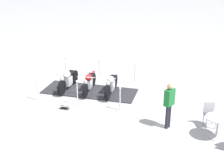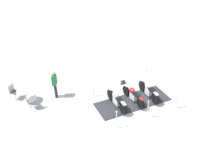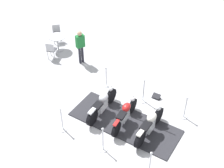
% 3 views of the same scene
% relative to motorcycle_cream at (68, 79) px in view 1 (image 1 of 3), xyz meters
% --- Properties ---
extents(ground_plane, '(80.00, 80.00, 0.00)m').
position_rel_motorcycle_cream_xyz_m(ground_plane, '(-0.98, -0.36, -0.51)').
color(ground_plane, '#B2B2B7').
extents(display_platform, '(4.57, 2.90, 0.05)m').
position_rel_motorcycle_cream_xyz_m(display_platform, '(-0.98, -0.36, -0.48)').
color(display_platform, '#28282D').
rests_on(display_platform, ground_plane).
extents(motorcycle_cream, '(0.87, 2.03, 0.96)m').
position_rel_motorcycle_cream_xyz_m(motorcycle_cream, '(0.00, 0.00, 0.00)').
color(motorcycle_cream, black).
rests_on(motorcycle_cream, display_platform).
extents(motorcycle_maroon, '(1.04, 1.93, 0.89)m').
position_rel_motorcycle_cream_xyz_m(motorcycle_maroon, '(-0.99, -0.32, -0.01)').
color(motorcycle_maroon, black).
rests_on(motorcycle_maroon, display_platform).
extents(motorcycle_chrome, '(0.95, 2.01, 0.95)m').
position_rel_motorcycle_cream_xyz_m(motorcycle_chrome, '(-1.98, -0.66, -0.01)').
color(motorcycle_chrome, black).
rests_on(motorcycle_chrome, display_platform).
extents(stanchion_left_front, '(0.33, 0.33, 1.05)m').
position_rel_motorcycle_cream_xyz_m(stanchion_left_front, '(1.23, -1.21, -0.17)').
color(stanchion_left_front, silver).
rests_on(stanchion_left_front, ground_plane).
extents(stanchion_left_mid, '(0.33, 0.33, 1.11)m').
position_rel_motorcycle_cream_xyz_m(stanchion_left_mid, '(-0.49, -1.80, -0.14)').
color(stanchion_left_mid, silver).
rests_on(stanchion_left_mid, ground_plane).
extents(stanchion_right_mid, '(0.34, 0.34, 1.13)m').
position_rel_motorcycle_cream_xyz_m(stanchion_right_mid, '(-1.47, 1.08, -0.15)').
color(stanchion_right_mid, silver).
rests_on(stanchion_right_mid, ground_plane).
extents(stanchion_right_front, '(0.29, 0.29, 1.07)m').
position_rel_motorcycle_cream_xyz_m(stanchion_right_front, '(0.26, 1.67, -0.13)').
color(stanchion_right_front, silver).
rests_on(stanchion_right_front, ground_plane).
extents(stanchion_left_rear, '(0.32, 0.32, 1.09)m').
position_rel_motorcycle_cream_xyz_m(stanchion_left_rear, '(-2.22, -2.38, -0.15)').
color(stanchion_left_rear, silver).
rests_on(stanchion_left_rear, ground_plane).
extents(stanchion_right_rear, '(0.28, 0.28, 1.03)m').
position_rel_motorcycle_cream_xyz_m(stanchion_right_rear, '(-3.19, 0.50, -0.13)').
color(stanchion_right_rear, silver).
rests_on(stanchion_right_rear, ground_plane).
extents(info_placard, '(0.42, 0.31, 0.19)m').
position_rel_motorcycle_cream_xyz_m(info_placard, '(-1.22, 1.63, -0.45)').
color(info_placard, '#333338').
rests_on(info_placard, ground_plane).
extents(cafe_table, '(0.87, 0.87, 0.79)m').
position_rel_motorcycle_cream_xyz_m(cafe_table, '(-7.06, 0.42, 0.09)').
color(cafe_table, '#B7B7BC').
rests_on(cafe_table, ground_plane).
extents(cafe_chair_across_table, '(0.56, 0.56, 0.92)m').
position_rel_motorcycle_cream_xyz_m(cafe_chair_across_table, '(-6.57, -0.24, 0.03)').
color(cafe_chair_across_table, '#B7B7BC').
rests_on(cafe_chair_across_table, ground_plane).
extents(bystander_person, '(0.27, 0.43, 1.73)m').
position_rel_motorcycle_cream_xyz_m(bystander_person, '(-5.37, 0.70, 0.53)').
color(bystander_person, '#23232D').
rests_on(bystander_person, ground_plane).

